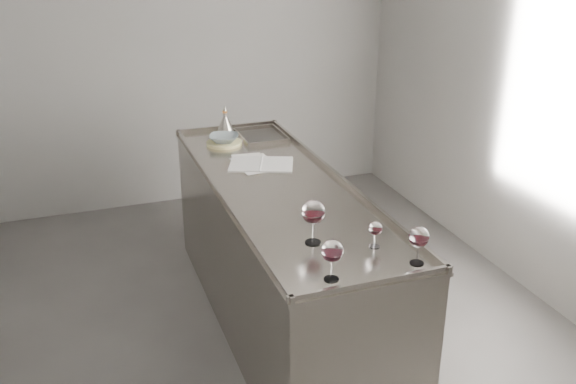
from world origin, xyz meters
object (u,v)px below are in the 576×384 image
object	(u,v)px
ceramic_bowl	(224,138)
wine_funnel	(225,125)
wine_glass_left	(314,213)
wine_glass_right	(419,238)
wine_glass_middle	(332,252)
notebook	(261,164)
counter	(280,257)
wine_glass_small	(375,229)

from	to	relation	value
ceramic_bowl	wine_funnel	world-z (taller)	wine_funnel
wine_glass_left	wine_glass_right	bearing A→B (deg)	-43.49
wine_glass_middle	notebook	world-z (taller)	wine_glass_middle
wine_glass_left	wine_funnel	world-z (taller)	wine_glass_left
counter	wine_glass_middle	xyz separation A→B (m)	(-0.14, -1.08, 0.60)
wine_glass_middle	wine_glass_right	xyz separation A→B (m)	(0.42, 0.00, -0.01)
notebook	ceramic_bowl	size ratio (longest dim) A/B	2.35
wine_glass_small	ceramic_bowl	bearing A→B (deg)	99.36
wine_funnel	wine_glass_middle	bearing A→B (deg)	-92.58
counter	wine_glass_small	xyz separation A→B (m)	(0.17, -0.87, 0.56)
wine_glass_left	wine_glass_small	world-z (taller)	wine_glass_left
notebook	wine_funnel	xyz separation A→B (m)	(-0.05, 0.71, 0.06)
wine_glass_right	wine_glass_middle	bearing A→B (deg)	-180.00
counter	notebook	size ratio (longest dim) A/B	5.16
ceramic_bowl	notebook	bearing A→B (deg)	-76.34
wine_glass_small	wine_glass_left	bearing A→B (deg)	151.94
ceramic_bowl	wine_funnel	xyz separation A→B (m)	(0.07, 0.23, 0.02)
wine_glass_left	notebook	size ratio (longest dim) A/B	0.47
ceramic_bowl	wine_glass_left	bearing A→B (deg)	-89.05
wine_glass_middle	counter	bearing A→B (deg)	82.53
wine_glass_right	wine_glass_small	bearing A→B (deg)	117.06
counter	wine_glass_right	size ratio (longest dim) A/B	13.41
wine_glass_right	wine_glass_left	bearing A→B (deg)	136.51
wine_glass_right	ceramic_bowl	bearing A→B (deg)	101.43
counter	wine_glass_small	distance (m)	1.05
counter	ceramic_bowl	distance (m)	1.00
wine_glass_left	ceramic_bowl	bearing A→B (deg)	90.95
wine_funnel	ceramic_bowl	bearing A→B (deg)	-107.09
counter	wine_glass_left	bearing A→B (deg)	-96.85
wine_glass_small	ceramic_bowl	xyz separation A→B (m)	(-0.28, 1.72, -0.05)
ceramic_bowl	wine_glass_middle	bearing A→B (deg)	-90.80
wine_glass_small	wine_funnel	size ratio (longest dim) A/B	0.59
ceramic_bowl	wine_glass_right	bearing A→B (deg)	-78.57
wine_glass_left	wine_glass_middle	bearing A→B (deg)	-98.77
notebook	ceramic_bowl	xyz separation A→B (m)	(-0.12, 0.48, 0.04)
wine_glass_left	wine_funnel	bearing A→B (deg)	88.61
wine_glass_middle	wine_glass_right	distance (m)	0.42
counter	wine_glass_right	world-z (taller)	wine_glass_right
wine_glass_middle	wine_glass_right	bearing A→B (deg)	0.00
wine_glass_middle	ceramic_bowl	xyz separation A→B (m)	(0.03, 1.93, -0.09)
wine_glass_small	ceramic_bowl	distance (m)	1.74
wine_glass_small	wine_funnel	xyz separation A→B (m)	(-0.21, 1.95, -0.02)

